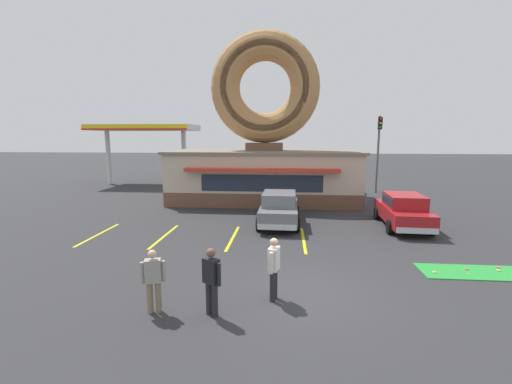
{
  "coord_description": "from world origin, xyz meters",
  "views": [
    {
      "loc": [
        -0.53,
        -8.94,
        4.27
      ],
      "look_at": [
        -1.75,
        5.0,
        2.0
      ],
      "focal_mm": 24.0,
      "sensor_mm": 36.0,
      "label": 1
    }
  ],
  "objects_px": {
    "car_grey": "(279,207)",
    "car_red": "(403,209)",
    "golf_ball": "(468,274)",
    "trash_bin": "(362,201)",
    "traffic_light_pole": "(379,144)",
    "pedestrian_leather_jacket_man": "(211,279)",
    "pedestrian_hooded_kid": "(153,278)",
    "pedestrian_blue_sweater_man": "(274,266)"
  },
  "relations": [
    {
      "from": "golf_ball",
      "to": "car_red",
      "type": "xyz_separation_m",
      "value": [
        -0.12,
        5.82,
        0.82
      ]
    },
    {
      "from": "pedestrian_blue_sweater_man",
      "to": "pedestrian_leather_jacket_man",
      "type": "height_order",
      "value": "pedestrian_blue_sweater_man"
    },
    {
      "from": "pedestrian_blue_sweater_man",
      "to": "trash_bin",
      "type": "xyz_separation_m",
      "value": [
        4.79,
        11.85,
        -0.44
      ]
    },
    {
      "from": "car_grey",
      "to": "car_red",
      "type": "height_order",
      "value": "same"
    },
    {
      "from": "car_grey",
      "to": "pedestrian_blue_sweater_man",
      "type": "xyz_separation_m",
      "value": [
        0.02,
        -7.96,
        0.06
      ]
    },
    {
      "from": "pedestrian_hooded_kid",
      "to": "pedestrian_leather_jacket_man",
      "type": "xyz_separation_m",
      "value": [
        1.44,
        -0.03,
        0.06
      ]
    },
    {
      "from": "traffic_light_pole",
      "to": "pedestrian_leather_jacket_man",
      "type": "bearing_deg",
      "value": -114.45
    },
    {
      "from": "golf_ball",
      "to": "pedestrian_leather_jacket_man",
      "type": "distance_m",
      "value": 8.06
    },
    {
      "from": "golf_ball",
      "to": "car_grey",
      "type": "height_order",
      "value": "car_grey"
    },
    {
      "from": "car_grey",
      "to": "traffic_light_pole",
      "type": "distance_m",
      "value": 12.81
    },
    {
      "from": "car_red",
      "to": "traffic_light_pole",
      "type": "relative_size",
      "value": 0.8
    },
    {
      "from": "trash_bin",
      "to": "traffic_light_pole",
      "type": "height_order",
      "value": "traffic_light_pole"
    },
    {
      "from": "car_red",
      "to": "traffic_light_pole",
      "type": "distance_m",
      "value": 10.71
    },
    {
      "from": "car_red",
      "to": "pedestrian_hooded_kid",
      "type": "relative_size",
      "value": 2.92
    },
    {
      "from": "golf_ball",
      "to": "car_grey",
      "type": "xyz_separation_m",
      "value": [
        -5.99,
        5.88,
        0.82
      ]
    },
    {
      "from": "car_grey",
      "to": "pedestrian_blue_sweater_man",
      "type": "height_order",
      "value": "pedestrian_blue_sweater_man"
    },
    {
      "from": "car_red",
      "to": "pedestrian_blue_sweater_man",
      "type": "relative_size",
      "value": 2.75
    },
    {
      "from": "pedestrian_leather_jacket_man",
      "to": "traffic_light_pole",
      "type": "distance_m",
      "value": 21.13
    },
    {
      "from": "car_red",
      "to": "traffic_light_pole",
      "type": "xyz_separation_m",
      "value": [
        1.36,
        10.23,
        2.84
      ]
    },
    {
      "from": "pedestrian_blue_sweater_man",
      "to": "traffic_light_pole",
      "type": "relative_size",
      "value": 0.29
    },
    {
      "from": "pedestrian_leather_jacket_man",
      "to": "traffic_light_pole",
      "type": "relative_size",
      "value": 0.29
    },
    {
      "from": "trash_bin",
      "to": "traffic_light_pole",
      "type": "xyz_separation_m",
      "value": [
        2.43,
        6.29,
        3.21
      ]
    },
    {
      "from": "pedestrian_blue_sweater_man",
      "to": "traffic_light_pole",
      "type": "distance_m",
      "value": 19.72
    },
    {
      "from": "pedestrian_blue_sweater_man",
      "to": "pedestrian_leather_jacket_man",
      "type": "bearing_deg",
      "value": -147.43
    },
    {
      "from": "golf_ball",
      "to": "car_grey",
      "type": "relative_size",
      "value": 0.01
    },
    {
      "from": "golf_ball",
      "to": "trash_bin",
      "type": "xyz_separation_m",
      "value": [
        -1.18,
        9.77,
        0.45
      ]
    },
    {
      "from": "pedestrian_leather_jacket_man",
      "to": "trash_bin",
      "type": "distance_m",
      "value": 14.23
    },
    {
      "from": "pedestrian_leather_jacket_man",
      "to": "trash_bin",
      "type": "xyz_separation_m",
      "value": [
        6.24,
        12.78,
        -0.44
      ]
    },
    {
      "from": "pedestrian_hooded_kid",
      "to": "trash_bin",
      "type": "bearing_deg",
      "value": 58.94
    },
    {
      "from": "car_grey",
      "to": "trash_bin",
      "type": "bearing_deg",
      "value": 39.0
    },
    {
      "from": "car_grey",
      "to": "pedestrian_leather_jacket_man",
      "type": "distance_m",
      "value": 9.0
    },
    {
      "from": "pedestrian_blue_sweater_man",
      "to": "pedestrian_hooded_kid",
      "type": "relative_size",
      "value": 1.06
    },
    {
      "from": "golf_ball",
      "to": "car_red",
      "type": "distance_m",
      "value": 5.88
    },
    {
      "from": "car_red",
      "to": "pedestrian_hooded_kid",
      "type": "bearing_deg",
      "value": -134.8
    },
    {
      "from": "pedestrian_hooded_kid",
      "to": "traffic_light_pole",
      "type": "distance_m",
      "value": 21.74
    },
    {
      "from": "pedestrian_blue_sweater_man",
      "to": "car_grey",
      "type": "bearing_deg",
      "value": 90.13
    },
    {
      "from": "car_grey",
      "to": "trash_bin",
      "type": "distance_m",
      "value": 6.19
    },
    {
      "from": "pedestrian_blue_sweater_man",
      "to": "trash_bin",
      "type": "height_order",
      "value": "pedestrian_blue_sweater_man"
    },
    {
      "from": "car_red",
      "to": "pedestrian_leather_jacket_man",
      "type": "height_order",
      "value": "pedestrian_leather_jacket_man"
    },
    {
      "from": "pedestrian_blue_sweater_man",
      "to": "car_red",
      "type": "bearing_deg",
      "value": 53.49
    },
    {
      "from": "car_red",
      "to": "pedestrian_leather_jacket_man",
      "type": "bearing_deg",
      "value": -129.59
    },
    {
      "from": "pedestrian_leather_jacket_man",
      "to": "pedestrian_hooded_kid",
      "type": "bearing_deg",
      "value": 178.92
    }
  ]
}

